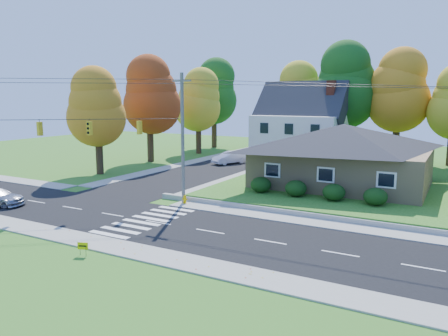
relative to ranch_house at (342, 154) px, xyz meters
name	(u,v)px	position (x,y,z in m)	size (l,w,h in m)	color
ground	(158,223)	(-8.00, -16.00, -3.27)	(120.00, 120.00, 0.00)	#3D7923
road_main	(158,223)	(-8.00, -16.00, -3.26)	(90.00, 8.00, 0.02)	black
road_cross	(234,163)	(-16.00, 10.00, -3.25)	(8.00, 44.00, 0.02)	black
sidewalk_north	(199,206)	(-8.00, -11.00, -3.23)	(90.00, 2.00, 0.08)	#9C9A90
sidewalk_south	(103,244)	(-8.00, -21.00, -3.23)	(90.00, 2.00, 0.08)	#9C9A90
lawn	(408,183)	(5.00, 5.00, -3.02)	(30.00, 30.00, 0.50)	#3D7923
ranch_house	(342,154)	(0.00, 0.00, 0.00)	(14.60, 10.60, 5.40)	tan
colonial_house	(301,128)	(-7.96, 12.00, 1.32)	(10.40, 8.40, 9.60)	silver
hedge_row	(314,190)	(-0.50, -6.20, -2.13)	(10.70, 1.70, 1.27)	#163A10
traffic_infrastructure	(167,143)	(-8.15, -14.65, 1.88)	(38.10, 10.66, 10.00)	#666059
tree_lot_0	(302,96)	(-10.00, 18.00, 5.04)	(6.72, 6.72, 12.51)	#3F2A19
tree_lot_1	(346,86)	(-4.00, 17.00, 6.35)	(7.84, 7.84, 14.60)	#3F2A19
tree_lot_2	(399,91)	(2.00, 18.00, 5.70)	(7.28, 7.28, 13.56)	#3F2A19
tree_west_0	(97,107)	(-25.00, -4.00, 3.89)	(6.16, 6.16, 11.47)	#3F2A19
tree_west_1	(149,95)	(-26.00, 6.00, 5.20)	(7.28, 7.28, 13.56)	#3F2A19
tree_west_2	(198,100)	(-25.00, 16.00, 4.54)	(6.72, 6.72, 12.51)	#3F2A19
tree_west_3	(214,92)	(-27.00, 24.00, 5.85)	(7.84, 7.84, 14.60)	#3F2A19
white_car	(229,158)	(-16.14, 9.12, -2.50)	(1.59, 4.56, 1.50)	silver
fire_hydrant	(185,200)	(-9.30, -10.91, -2.92)	(0.42, 0.33, 0.73)	#E5B400
yard_sign	(83,246)	(-7.70, -22.76, -2.75)	(0.55, 0.23, 0.72)	black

